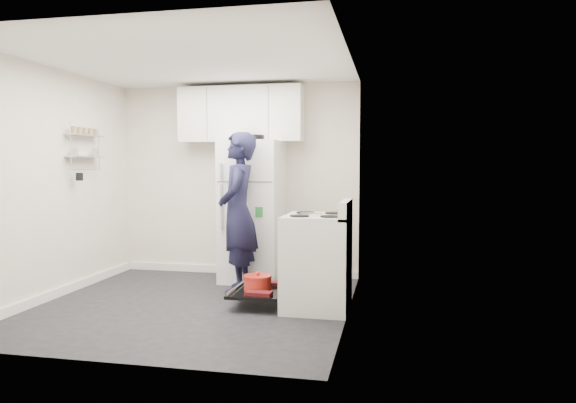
% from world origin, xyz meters
% --- Properties ---
extents(room, '(3.21, 3.21, 2.51)m').
position_xyz_m(room, '(-0.03, 0.03, 1.21)').
color(room, black).
rests_on(room, ground).
extents(electric_range, '(0.66, 0.76, 1.10)m').
position_xyz_m(electric_range, '(1.26, 0.15, 0.47)').
color(electric_range, silver).
rests_on(electric_range, ground).
extents(open_oven_door, '(0.55, 0.70, 0.23)m').
position_xyz_m(open_oven_door, '(0.67, 0.14, 0.19)').
color(open_oven_door, black).
rests_on(open_oven_door, ground).
extents(refrigerator, '(0.72, 0.74, 1.83)m').
position_xyz_m(refrigerator, '(0.29, 1.25, 0.88)').
color(refrigerator, white).
rests_on(refrigerator, ground).
extents(upper_cabinets, '(1.60, 0.33, 0.70)m').
position_xyz_m(upper_cabinets, '(0.10, 1.43, 2.10)').
color(upper_cabinets, silver).
rests_on(upper_cabinets, room).
extents(wall_shelf_rack, '(0.14, 0.60, 0.61)m').
position_xyz_m(wall_shelf_rack, '(-1.52, 0.49, 1.68)').
color(wall_shelf_rack, '#B2B2B7').
rests_on(wall_shelf_rack, room).
extents(person, '(0.53, 0.72, 1.83)m').
position_xyz_m(person, '(0.29, 0.65, 0.91)').
color(person, '#161733').
rests_on(person, ground).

